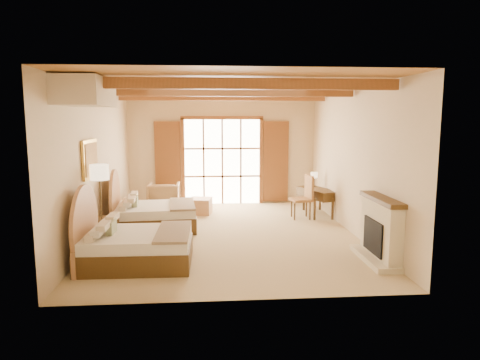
{
  "coord_description": "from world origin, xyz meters",
  "views": [
    {
      "loc": [
        -0.46,
        -9.17,
        2.52
      ],
      "look_at": [
        0.27,
        0.2,
        1.17
      ],
      "focal_mm": 32.0,
      "sensor_mm": 36.0,
      "label": 1
    }
  ],
  "objects": [
    {
      "name": "ceiling_beams",
      "position": [
        0.0,
        0.0,
        3.08
      ],
      "size": [
        5.39,
        4.6,
        0.18
      ],
      "primitive_type": null,
      "color": "#95542B",
      "rests_on": "ceiling"
    },
    {
      "name": "floor_lamp",
      "position": [
        -2.5,
        -0.93,
        1.41
      ],
      "size": [
        0.35,
        0.35,
        1.66
      ],
      "color": "#3C2F1A",
      "rests_on": "floor"
    },
    {
      "name": "fireplace",
      "position": [
        2.6,
        -2.0,
        0.51
      ],
      "size": [
        0.46,
        1.4,
        1.16
      ],
      "color": "beige",
      "rests_on": "ground"
    },
    {
      "name": "ceiling",
      "position": [
        0.0,
        0.0,
        3.2
      ],
      "size": [
        7.0,
        7.0,
        0.0
      ],
      "primitive_type": "plane",
      "rotation": [
        3.14,
        0.0,
        0.0
      ],
      "color": "#AD7433",
      "rests_on": "ground"
    },
    {
      "name": "wall_left",
      "position": [
        -2.75,
        0.0,
        1.6
      ],
      "size": [
        0.0,
        7.0,
        7.0
      ],
      "primitive_type": "plane",
      "rotation": [
        1.57,
        0.0,
        1.57
      ],
      "color": "beige",
      "rests_on": "ground"
    },
    {
      "name": "bed_far",
      "position": [
        -1.8,
        0.56,
        0.37
      ],
      "size": [
        1.96,
        1.54,
        1.22
      ],
      "rotation": [
        0.0,
        0.0,
        0.08
      ],
      "color": "#4E3616",
      "rests_on": "floor"
    },
    {
      "name": "armchair",
      "position": [
        -1.65,
        2.56,
        0.39
      ],
      "size": [
        0.84,
        0.86,
        0.78
      ],
      "primitive_type": "imported",
      "rotation": [
        0.0,
        0.0,
        -3.14
      ],
      "color": "#A68053",
      "rests_on": "floor"
    },
    {
      "name": "nightstand",
      "position": [
        -2.47,
        -0.63,
        0.28
      ],
      "size": [
        0.56,
        0.56,
        0.56
      ],
      "primitive_type": "cube",
      "rotation": [
        0.0,
        0.0,
        0.22
      ],
      "color": "#4E3616",
      "rests_on": "floor"
    },
    {
      "name": "desk_chair",
      "position": [
        1.94,
        1.35,
        0.34
      ],
      "size": [
        0.56,
        0.55,
        1.1
      ],
      "rotation": [
        0.0,
        0.0,
        0.15
      ],
      "color": "olive",
      "rests_on": "floor"
    },
    {
      "name": "bed_near",
      "position": [
        -1.82,
        -1.85,
        0.37
      ],
      "size": [
        1.88,
        1.47,
        1.23
      ],
      "rotation": [
        0.0,
        0.0,
        -0.01
      ],
      "color": "#4E3616",
      "rests_on": "floor"
    },
    {
      "name": "painting",
      "position": [
        -2.7,
        -0.75,
        1.75
      ],
      "size": [
        0.06,
        0.95,
        0.75
      ],
      "color": "gold",
      "rests_on": "wall_left"
    },
    {
      "name": "desk",
      "position": [
        2.46,
        1.74,
        0.37
      ],
      "size": [
        0.96,
        1.39,
        0.69
      ],
      "rotation": [
        0.0,
        0.0,
        0.36
      ],
      "color": "#4E3616",
      "rests_on": "floor"
    },
    {
      "name": "floor",
      "position": [
        0.0,
        0.0,
        0.0
      ],
      "size": [
        7.0,
        7.0,
        0.0
      ],
      "primitive_type": "plane",
      "color": "#CFBA8D",
      "rests_on": "ground"
    },
    {
      "name": "wall_back",
      "position": [
        0.0,
        3.5,
        1.6
      ],
      "size": [
        5.5,
        0.0,
        5.5
      ],
      "primitive_type": "plane",
      "rotation": [
        1.57,
        0.0,
        0.0
      ],
      "color": "beige",
      "rests_on": "ground"
    },
    {
      "name": "canopy_valance",
      "position": [
        -2.4,
        -2.0,
        2.95
      ],
      "size": [
        0.7,
        1.4,
        0.45
      ],
      "primitive_type": "cube",
      "color": "beige",
      "rests_on": "ceiling"
    },
    {
      "name": "ottoman",
      "position": [
        -0.64,
        2.11,
        0.21
      ],
      "size": [
        0.66,
        0.66,
        0.41
      ],
      "primitive_type": "cube",
      "rotation": [
        0.0,
        0.0,
        -0.17
      ],
      "color": "#AA7248",
      "rests_on": "floor"
    },
    {
      "name": "french_doors",
      "position": [
        0.0,
        3.44,
        1.25
      ],
      "size": [
        3.95,
        0.08,
        2.6
      ],
      "color": "white",
      "rests_on": "ground"
    },
    {
      "name": "wall_right",
      "position": [
        2.75,
        0.0,
        1.6
      ],
      "size": [
        0.0,
        7.0,
        7.0
      ],
      "primitive_type": "plane",
      "rotation": [
        1.57,
        0.0,
        -1.57
      ],
      "color": "beige",
      "rests_on": "ground"
    },
    {
      "name": "desk_lamp",
      "position": [
        2.46,
        2.19,
        0.98
      ],
      "size": [
        0.19,
        0.19,
        0.38
      ],
      "color": "#3C2F1A",
      "rests_on": "desk"
    }
  ]
}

